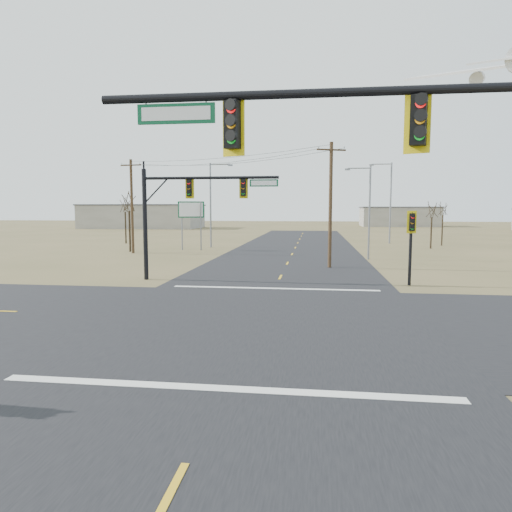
% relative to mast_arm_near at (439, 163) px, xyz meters
% --- Properties ---
extents(ground, '(320.00, 320.00, 0.00)m').
position_rel_mast_arm_near_xyz_m(ground, '(-4.87, 8.35, -5.59)').
color(ground, brown).
rests_on(ground, ground).
extents(road_ew, '(160.00, 14.00, 0.02)m').
position_rel_mast_arm_near_xyz_m(road_ew, '(-4.87, 8.35, -5.58)').
color(road_ew, black).
rests_on(road_ew, ground).
extents(road_ns, '(14.00, 160.00, 0.02)m').
position_rel_mast_arm_near_xyz_m(road_ns, '(-4.87, 8.35, -5.58)').
color(road_ns, black).
rests_on(road_ns, ground).
extents(stop_bar_near, '(12.00, 0.40, 0.01)m').
position_rel_mast_arm_near_xyz_m(stop_bar_near, '(-4.87, 0.85, -5.56)').
color(stop_bar_near, silver).
rests_on(stop_bar_near, road_ns).
extents(stop_bar_far, '(12.00, 0.40, 0.01)m').
position_rel_mast_arm_near_xyz_m(stop_bar_far, '(-4.87, 15.85, -5.56)').
color(stop_bar_far, silver).
rests_on(stop_bar_far, road_ns).
extents(mast_arm_near, '(11.17, 0.57, 7.71)m').
position_rel_mast_arm_near_xyz_m(mast_arm_near, '(0.00, 0.00, 0.00)').
color(mast_arm_near, black).
rests_on(mast_arm_near, ground).
extents(mast_arm_far, '(8.88, 0.51, 7.20)m').
position_rel_mast_arm_near_xyz_m(mast_arm_far, '(-10.65, 18.37, -0.40)').
color(mast_arm_far, black).
rests_on(mast_arm_far, ground).
extents(pedestal_signal_ne, '(0.59, 0.52, 4.55)m').
position_rel_mast_arm_near_xyz_m(pedestal_signal_ne, '(3.17, 18.07, -2.29)').
color(pedestal_signal_ne, black).
rests_on(pedestal_signal_ne, ground).
extents(utility_pole_near, '(2.28, 0.97, 9.79)m').
position_rel_mast_arm_near_xyz_m(utility_pole_near, '(-1.40, 26.08, -0.51)').
color(utility_pole_near, '#48321F').
rests_on(utility_pole_near, ground).
extents(utility_pole_far, '(2.37, 0.50, 9.75)m').
position_rel_mast_arm_near_xyz_m(utility_pole_far, '(-21.58, 35.55, -0.53)').
color(utility_pole_far, '#48321F').
rests_on(utility_pole_far, ground).
extents(highway_sign, '(2.84, 0.88, 5.49)m').
position_rel_mast_arm_near_xyz_m(highway_sign, '(-16.45, 39.99, -1.66)').
color(highway_sign, slate).
rests_on(highway_sign, ground).
extents(streetlight_a, '(2.37, 0.24, 8.54)m').
position_rel_mast_arm_near_xyz_m(streetlight_a, '(2.17, 32.66, -0.80)').
color(streetlight_a, slate).
rests_on(streetlight_a, ground).
extents(streetlight_b, '(3.03, 0.39, 10.83)m').
position_rel_mast_arm_near_xyz_m(streetlight_b, '(7.24, 53.23, 0.49)').
color(streetlight_b, slate).
rests_on(streetlight_b, ground).
extents(streetlight_c, '(2.84, 0.46, 10.13)m').
position_rel_mast_arm_near_xyz_m(streetlight_c, '(-14.88, 43.88, 0.10)').
color(streetlight_c, slate).
rests_on(streetlight_c, ground).
extents(bare_tree_a, '(2.94, 2.94, 6.94)m').
position_rel_mast_arm_near_xyz_m(bare_tree_a, '(-22.55, 37.13, -0.10)').
color(bare_tree_a, black).
rests_on(bare_tree_a, ground).
extents(bare_tree_b, '(3.25, 3.25, 6.56)m').
position_rel_mast_arm_near_xyz_m(bare_tree_b, '(-27.94, 48.56, -0.35)').
color(bare_tree_b, black).
rests_on(bare_tree_b, ground).
extents(bare_tree_c, '(2.70, 2.70, 5.87)m').
position_rel_mast_arm_near_xyz_m(bare_tree_c, '(11.00, 45.51, -0.99)').
color(bare_tree_c, black).
rests_on(bare_tree_c, ground).
extents(bare_tree_d, '(2.70, 2.70, 5.85)m').
position_rel_mast_arm_near_xyz_m(bare_tree_d, '(13.50, 50.26, -0.87)').
color(bare_tree_d, black).
rests_on(bare_tree_d, ground).
extents(warehouse_left, '(28.00, 14.00, 5.50)m').
position_rel_mast_arm_near_xyz_m(warehouse_left, '(-44.87, 98.35, -2.84)').
color(warehouse_left, '#A8A195').
rests_on(warehouse_left, ground).
extents(warehouse_mid, '(20.00, 12.00, 5.00)m').
position_rel_mast_arm_near_xyz_m(warehouse_mid, '(20.13, 118.35, -3.09)').
color(warehouse_mid, '#A8A195').
rests_on(warehouse_mid, ground).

